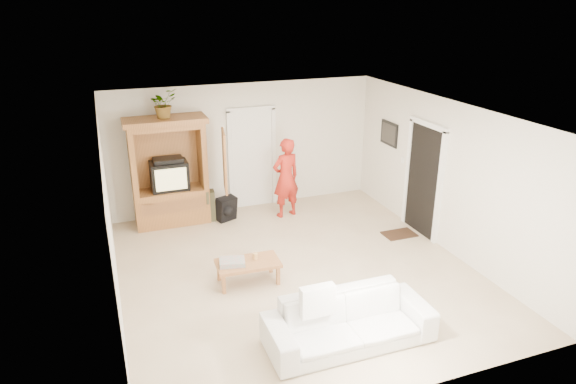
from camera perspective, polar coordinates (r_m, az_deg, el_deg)
name	(u,v)px	position (r m, az deg, el deg)	size (l,w,h in m)	color
floor	(297,271)	(8.47, 0.97, -8.72)	(6.00, 6.00, 0.00)	tan
ceiling	(298,113)	(7.53, 1.09, 8.76)	(6.00, 6.00, 0.00)	white
wall_back	(244,147)	(10.61, -4.87, 5.04)	(5.50, 5.50, 0.00)	silver
wall_front	(403,296)	(5.51, 12.62, -11.20)	(5.50, 5.50, 0.00)	silver
wall_left	(110,222)	(7.44, -19.17, -3.14)	(6.00, 6.00, 0.00)	silver
wall_right	(446,176)	(9.21, 17.20, 1.68)	(6.00, 6.00, 0.00)	silver
armoire	(171,179)	(10.13, -12.89, 1.47)	(1.82, 1.14, 2.10)	#9A5D2F
door_back	(252,159)	(10.70, -4.00, 3.64)	(0.85, 0.05, 2.04)	white
doorway_right	(424,181)	(9.74, 14.82, 1.21)	(0.05, 0.90, 2.04)	black
framed_picture	(389,134)	(10.61, 11.18, 6.39)	(0.03, 0.60, 0.48)	black
doormat	(399,234)	(9.89, 12.25, -4.59)	(0.60, 0.40, 0.02)	#382316
plant	(163,104)	(9.72, -13.70, 9.53)	(0.48, 0.42, 0.53)	#4C7238
man	(286,178)	(10.21, -0.24, 1.58)	(0.59, 0.39, 1.62)	#A72016
sofa	(349,321)	(6.78, 6.79, -14.07)	(2.15, 0.84, 0.63)	silver
coffee_table	(248,264)	(8.01, -4.47, -8.02)	(0.99, 0.57, 0.36)	#A06737
towel	(232,262)	(7.92, -6.23, -7.75)	(0.38, 0.28, 0.08)	#E64C5B
candle	(255,256)	(8.04, -3.67, -7.13)	(0.08, 0.08, 0.10)	tan
backpack_black	(226,209)	(10.26, -6.89, -1.90)	(0.38, 0.23, 0.47)	black
backpack_olive	(206,206)	(10.29, -9.04, -1.52)	(0.33, 0.24, 0.62)	#47442B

